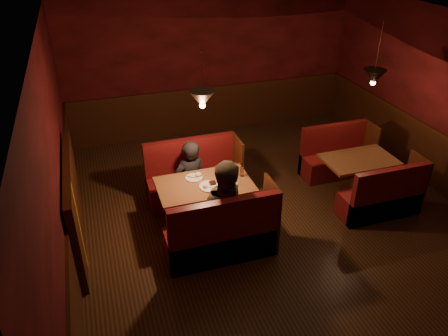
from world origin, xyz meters
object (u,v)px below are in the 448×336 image
object	(u,v)px
main_bench_near	(223,238)
second_bench_far	(336,158)
diner_a	(190,165)
diner_b	(230,198)
main_table	(206,193)
main_bench_far	(194,180)
second_table	(358,168)
second_bench_near	(383,200)

from	to	relation	value
main_bench_near	second_bench_far	world-z (taller)	main_bench_near
main_bench_near	diner_a	xyz separation A→B (m)	(-0.10, 1.37, 0.42)
second_bench_far	diner_b	distance (m)	2.96
main_table	main_bench_far	distance (m)	0.82
second_bench_far	diner_a	size ratio (longest dim) A/B	0.86
second_table	second_bench_far	world-z (taller)	second_bench_far
main_table	main_bench_far	xyz separation A→B (m)	(0.02, 0.78, -0.24)
main_bench_far	second_bench_far	distance (m)	2.67
main_bench_near	diner_a	size ratio (longest dim) A/B	1.01
main_bench_far	second_bench_near	size ratio (longest dim) A/B	1.17
main_bench_far	diner_b	world-z (taller)	diner_b
second_table	second_bench_near	size ratio (longest dim) A/B	0.90
main_bench_near	second_bench_near	xyz separation A→B (m)	(2.67, 0.16, -0.03)
main_bench_near	second_bench_near	distance (m)	2.67
main_bench_near	diner_b	world-z (taller)	diner_b
main_table	main_bench_near	size ratio (longest dim) A/B	0.91
diner_a	diner_b	world-z (taller)	diner_b
main_bench_near	second_table	size ratio (longest dim) A/B	1.30
diner_b	main_table	bearing A→B (deg)	105.27
main_table	diner_a	xyz separation A→B (m)	(-0.09, 0.59, 0.18)
main_table	diner_a	distance (m)	0.62
second_bench_near	diner_a	bearing A→B (deg)	156.39
second_bench_far	diner_a	xyz separation A→B (m)	(-2.77, -0.19, 0.46)
diner_b	diner_a	bearing A→B (deg)	102.83
main_bench_far	main_bench_near	distance (m)	1.57
main_table	main_bench_far	bearing A→B (deg)	88.89
main_table	main_bench_near	bearing A→B (deg)	-88.90
main_bench_near	diner_a	bearing A→B (deg)	94.19
main_bench_far	diner_b	size ratio (longest dim) A/B	0.87
main_bench_far	main_bench_near	bearing A→B (deg)	-90.00
second_bench_far	diner_a	distance (m)	2.81
diner_a	diner_b	bearing A→B (deg)	90.29
second_bench_far	main_bench_far	bearing A→B (deg)	179.87
diner_a	second_bench_near	bearing A→B (deg)	145.61
main_bench_far	second_table	distance (m)	2.74
main_bench_near	second_table	world-z (taller)	main_bench_near
diner_b	second_bench_near	bearing A→B (deg)	2.49
main_table	diner_b	bearing A→B (deg)	-76.50
main_bench_far	diner_a	size ratio (longest dim) A/B	1.01
second_bench_far	second_bench_near	distance (m)	1.40
second_bench_near	diner_a	xyz separation A→B (m)	(-2.77, 1.21, 0.46)
main_bench_near	second_table	bearing A→B (deg)	18.06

